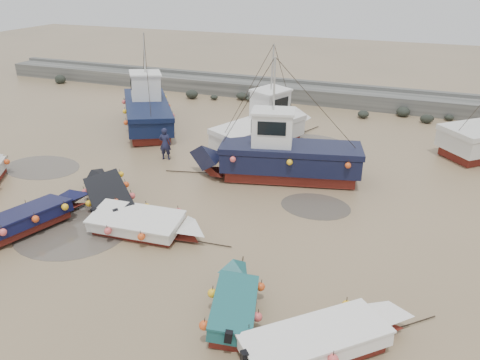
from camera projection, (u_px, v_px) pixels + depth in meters
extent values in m
plane|color=#9A7D5B|center=(179.00, 226.00, 20.14)|extent=(120.00, 120.00, 0.00)
cube|color=slate|center=(306.00, 94.00, 38.49)|extent=(60.00, 2.20, 1.20)
cube|color=slate|center=(310.00, 82.00, 39.21)|extent=(60.00, 0.60, 0.25)
ellipsoid|color=black|center=(363.00, 114.00, 34.40)|extent=(0.84, 0.86, 0.51)
ellipsoid|color=black|center=(403.00, 112.00, 34.78)|extent=(0.98, 1.07, 0.72)
ellipsoid|color=black|center=(242.00, 96.00, 38.99)|extent=(0.99, 0.80, 0.58)
ellipsoid|color=black|center=(468.00, 123.00, 32.71)|extent=(0.54, 0.46, 0.30)
ellipsoid|color=black|center=(59.00, 81.00, 44.52)|extent=(0.65, 0.64, 0.43)
ellipsoid|color=black|center=(430.00, 118.00, 33.71)|extent=(0.61, 0.47, 0.46)
ellipsoid|color=black|center=(250.00, 99.00, 38.63)|extent=(0.61, 0.53, 0.32)
ellipsoid|color=black|center=(449.00, 118.00, 33.79)|extent=(0.67, 0.55, 0.43)
ellipsoid|color=black|center=(192.00, 94.00, 39.40)|extent=(1.09, 0.88, 0.72)
ellipsoid|color=black|center=(214.00, 97.00, 39.08)|extent=(0.65, 0.60, 0.37)
ellipsoid|color=black|center=(426.00, 119.00, 33.25)|extent=(0.88, 0.64, 0.62)
ellipsoid|color=black|center=(287.00, 105.00, 36.93)|extent=(0.64, 0.62, 0.48)
ellipsoid|color=black|center=(60.00, 79.00, 44.54)|extent=(1.10, 0.87, 0.86)
ellipsoid|color=black|center=(403.00, 114.00, 34.71)|extent=(0.55, 0.45, 0.29)
cylinder|color=#524A41|center=(73.00, 229.00, 19.89)|extent=(4.95, 4.95, 0.01)
cylinder|color=#524A41|center=(315.00, 206.00, 21.81)|extent=(3.28, 3.28, 0.01)
cylinder|color=#524A41|center=(42.00, 167.00, 26.03)|extent=(4.40, 4.40, 0.01)
cylinder|color=#524A41|center=(304.00, 154.00, 27.94)|extent=(6.69, 6.69, 0.01)
cylinder|color=black|center=(3.00, 162.00, 26.60)|extent=(1.06, 1.74, 0.04)
sphere|color=#E5521E|center=(8.00, 163.00, 24.93)|extent=(0.30, 0.30, 0.30)
cube|color=maroon|center=(19.00, 229.00, 19.61)|extent=(2.70, 4.23, 0.30)
cube|color=black|center=(17.00, 221.00, 19.46)|extent=(3.05, 4.59, 0.45)
pyramid|color=black|center=(68.00, 192.00, 21.01)|extent=(1.99, 1.24, 0.90)
cube|color=brown|center=(17.00, 218.00, 19.39)|extent=(2.49, 3.84, 0.10)
cube|color=black|center=(16.00, 216.00, 19.35)|extent=(3.15, 4.71, 0.07)
cylinder|color=black|center=(90.00, 202.00, 22.09)|extent=(0.64, 1.92, 0.04)
sphere|color=#E5521E|center=(5.00, 238.00, 18.10)|extent=(0.30, 0.30, 0.30)
sphere|color=#E5521E|center=(38.00, 224.00, 19.05)|extent=(0.30, 0.30, 0.30)
sphere|color=#E5521E|center=(27.00, 203.00, 20.73)|extent=(0.30, 0.30, 0.30)
sphere|color=#E5521E|center=(67.00, 212.00, 20.00)|extent=(0.30, 0.30, 0.30)
cube|color=maroon|center=(232.00, 317.00, 14.70)|extent=(1.73, 2.78, 0.30)
cube|color=#19575A|center=(232.00, 308.00, 14.55)|extent=(1.97, 3.02, 0.45)
pyramid|color=#19575A|center=(238.00, 263.00, 15.93)|extent=(1.41, 1.03, 0.90)
cube|color=brown|center=(232.00, 303.00, 14.48)|extent=(1.60, 2.52, 0.10)
cube|color=#19575A|center=(232.00, 301.00, 14.44)|extent=(2.03, 3.09, 0.07)
cube|color=black|center=(225.00, 337.00, 13.16)|extent=(0.26, 0.23, 0.35)
cylinder|color=black|center=(240.00, 273.00, 17.04)|extent=(0.57, 1.94, 0.04)
sphere|color=#E5521E|center=(201.00, 328.00, 13.58)|extent=(0.30, 0.30, 0.30)
sphere|color=#E5521E|center=(255.00, 315.00, 14.10)|extent=(0.30, 0.30, 0.30)
sphere|color=#E5521E|center=(210.00, 296.00, 14.91)|extent=(0.30, 0.30, 0.30)
sphere|color=#E5521E|center=(259.00, 285.00, 15.43)|extent=(0.30, 0.30, 0.30)
cube|color=maroon|center=(315.00, 352.00, 13.37)|extent=(3.75, 3.64, 0.30)
cube|color=white|center=(316.00, 342.00, 13.22)|extent=(4.12, 4.01, 0.45)
pyramid|color=white|center=(388.00, 308.00, 13.84)|extent=(1.62, 1.66, 0.90)
cube|color=brown|center=(316.00, 337.00, 13.15)|extent=(3.42, 3.33, 0.10)
cube|color=white|center=(316.00, 335.00, 13.11)|extent=(4.24, 4.12, 0.07)
cube|color=black|center=(245.00, 359.00, 12.42)|extent=(0.28, 0.28, 0.35)
cylinder|color=black|center=(410.00, 325.00, 14.56)|extent=(1.48, 1.40, 0.04)
sphere|color=#E5521E|center=(250.00, 333.00, 13.40)|extent=(0.30, 0.30, 0.30)
sphere|color=#E5521E|center=(347.00, 305.00, 14.51)|extent=(0.30, 0.30, 0.30)
cube|color=maroon|center=(111.00, 203.00, 21.80)|extent=(3.71, 3.68, 0.30)
cube|color=black|center=(110.00, 196.00, 21.65)|extent=(4.08, 4.05, 0.45)
pyramid|color=black|center=(101.00, 168.00, 23.46)|extent=(1.65, 1.66, 0.90)
cube|color=brown|center=(110.00, 192.00, 21.58)|extent=(3.39, 3.36, 0.10)
cube|color=black|center=(110.00, 191.00, 21.54)|extent=(4.20, 4.16, 0.07)
cube|color=black|center=(119.00, 213.00, 19.79)|extent=(0.28, 0.28, 0.35)
cylinder|color=black|center=(100.00, 178.00, 24.66)|extent=(1.46, 1.43, 0.04)
sphere|color=#E5521E|center=(95.00, 213.00, 19.90)|extent=(0.30, 0.30, 0.30)
sphere|color=#E5521E|center=(135.00, 199.00, 21.13)|extent=(0.30, 0.30, 0.30)
sphere|color=#E5521E|center=(90.00, 200.00, 20.99)|extent=(0.30, 0.30, 0.30)
sphere|color=#E5521E|center=(129.00, 187.00, 22.22)|extent=(0.30, 0.30, 0.30)
sphere|color=#E5521E|center=(87.00, 189.00, 22.08)|extent=(0.30, 0.30, 0.30)
sphere|color=#E5521E|center=(123.00, 177.00, 23.31)|extent=(0.30, 0.30, 0.30)
cube|color=maroon|center=(138.00, 229.00, 19.62)|extent=(3.59, 1.74, 0.30)
cube|color=white|center=(137.00, 221.00, 19.46)|extent=(3.87, 2.02, 0.45)
pyramid|color=white|center=(186.00, 220.00, 18.69)|extent=(0.85, 1.77, 0.90)
cube|color=brown|center=(137.00, 218.00, 19.39)|extent=(3.25, 1.63, 0.10)
cube|color=white|center=(137.00, 216.00, 19.35)|extent=(3.96, 2.09, 0.07)
cube|color=black|center=(96.00, 211.00, 19.90)|extent=(0.20, 0.23, 0.35)
cylinder|color=black|center=(208.00, 243.00, 18.84)|extent=(2.00, 0.20, 0.04)
sphere|color=#E5521E|center=(117.00, 204.00, 20.66)|extent=(0.30, 0.30, 0.30)
sphere|color=#E5521E|center=(108.00, 228.00, 18.76)|extent=(0.30, 0.30, 0.30)
sphere|color=#E5521E|center=(148.00, 209.00, 20.27)|extent=(0.30, 0.30, 0.30)
sphere|color=#E5521E|center=(142.00, 234.00, 18.37)|extent=(0.30, 0.30, 0.30)
sphere|color=#E5521E|center=(179.00, 213.00, 19.88)|extent=(0.30, 0.30, 0.30)
cube|color=maroon|center=(148.00, 125.00, 32.15)|extent=(6.12, 7.25, 0.55)
cube|color=#0D1636|center=(147.00, 114.00, 31.84)|extent=(6.77, 7.92, 0.95)
pyramid|color=#0D1636|center=(142.00, 89.00, 35.46)|extent=(3.06, 2.76, 1.40)
cube|color=brown|center=(146.00, 107.00, 31.63)|extent=(6.58, 7.71, 0.08)
cube|color=#0D1636|center=(146.00, 105.00, 31.57)|extent=(6.92, 8.09, 0.30)
cube|color=white|center=(144.00, 87.00, 32.10)|extent=(2.73, 2.75, 1.70)
cube|color=white|center=(143.00, 74.00, 31.72)|extent=(2.95, 2.97, 0.12)
cube|color=black|center=(142.00, 80.00, 32.89)|extent=(1.36, 0.99, 0.68)
cylinder|color=#B7B7B2|center=(141.00, 53.00, 31.15)|extent=(0.10, 0.10, 2.60)
cylinder|color=black|center=(143.00, 106.00, 37.21)|extent=(1.79, 2.47, 0.05)
sphere|color=#E75454|center=(125.00, 124.00, 28.64)|extent=(0.30, 0.30, 0.30)
sphere|color=#E75454|center=(171.00, 115.00, 30.39)|extent=(0.30, 0.30, 0.30)
sphere|color=#E75454|center=(124.00, 113.00, 30.82)|extent=(0.30, 0.30, 0.30)
sphere|color=#E75454|center=(167.00, 105.00, 32.57)|extent=(0.30, 0.30, 0.30)
sphere|color=#E75454|center=(123.00, 103.00, 33.00)|extent=(0.30, 0.30, 0.30)
sphere|color=#E75454|center=(164.00, 96.00, 34.75)|extent=(0.30, 0.30, 0.30)
cube|color=maroon|center=(258.00, 146.00, 28.29)|extent=(3.90, 6.08, 0.55)
cube|color=silver|center=(258.00, 134.00, 27.98)|extent=(4.36, 6.59, 0.95)
pyramid|color=silver|center=(297.00, 111.00, 30.09)|extent=(2.52, 2.13, 1.40)
cube|color=brown|center=(259.00, 126.00, 27.77)|extent=(4.23, 6.43, 0.08)
cube|color=silver|center=(259.00, 124.00, 27.71)|extent=(4.45, 6.74, 0.30)
cube|color=white|center=(268.00, 105.00, 27.86)|extent=(2.15, 2.42, 1.70)
cube|color=white|center=(269.00, 90.00, 27.48)|extent=(2.32, 2.61, 0.12)
cube|color=black|center=(279.00, 98.00, 28.42)|extent=(1.20, 0.53, 0.68)
cylinder|color=#B7B7B2|center=(269.00, 67.00, 26.92)|extent=(0.10, 0.10, 2.60)
cylinder|color=black|center=(305.00, 132.00, 31.50)|extent=(1.19, 2.79, 0.05)
sphere|color=#E75454|center=(214.00, 134.00, 26.96)|extent=(0.30, 0.30, 0.30)
sphere|color=#E75454|center=(259.00, 139.00, 26.27)|extent=(0.30, 0.30, 0.30)
sphere|color=#E75454|center=(244.00, 125.00, 28.58)|extent=(0.30, 0.30, 0.30)
sphere|color=#E75454|center=(287.00, 128.00, 27.90)|extent=(0.30, 0.30, 0.30)
sphere|color=#E75454|center=(270.00, 116.00, 30.21)|extent=(0.30, 0.30, 0.30)
cube|color=maroon|center=(290.00, 174.00, 24.53)|extent=(6.90, 3.66, 0.55)
cube|color=black|center=(290.00, 161.00, 24.22)|extent=(7.46, 4.15, 0.95)
pyramid|color=black|center=(213.00, 144.00, 24.44)|extent=(1.99, 2.82, 1.40)
cube|color=brown|center=(291.00, 151.00, 24.01)|extent=(7.28, 4.01, 0.08)
cube|color=black|center=(291.00, 149.00, 23.95)|extent=(7.62, 4.24, 0.30)
cube|color=white|center=(273.00, 130.00, 23.66)|extent=(2.37, 2.21, 1.70)
cube|color=white|center=(273.00, 113.00, 23.29)|extent=(2.56, 2.39, 0.12)
cube|color=black|center=(253.00, 124.00, 23.68)|extent=(0.41, 1.49, 0.68)
cylinder|color=#B7B7B2|center=(274.00, 85.00, 22.72)|extent=(0.10, 0.10, 2.60)
cylinder|color=black|center=(193.00, 173.00, 25.28)|extent=(2.93, 0.76, 0.05)
sphere|color=#E75454|center=(348.00, 168.00, 22.47)|extent=(0.30, 0.30, 0.30)
sphere|color=#E75454|center=(318.00, 146.00, 25.16)|extent=(0.30, 0.30, 0.30)
sphere|color=#E75454|center=(289.00, 165.00, 22.82)|extent=(0.30, 0.30, 0.30)
sphere|color=#E75454|center=(266.00, 144.00, 25.51)|extent=(0.30, 0.30, 0.30)
sphere|color=#E75454|center=(233.00, 162.00, 23.16)|extent=(0.30, 0.30, 0.30)
sphere|color=#E75454|center=(443.00, 130.00, 27.66)|extent=(0.30, 0.30, 0.30)
sphere|color=#E75454|center=(466.00, 127.00, 28.22)|extent=(0.30, 0.30, 0.30)
imported|color=#1B1D39|center=(166.00, 159.00, 27.14)|extent=(0.77, 0.59, 1.90)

